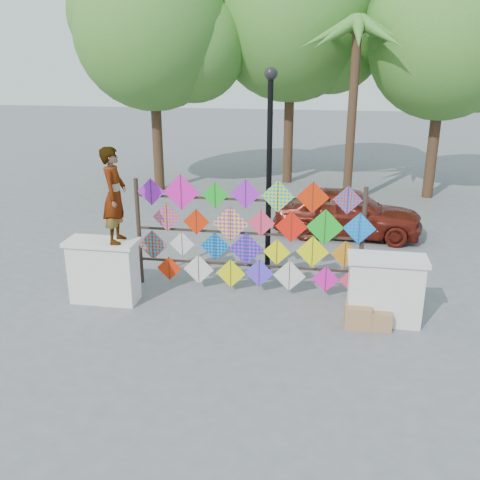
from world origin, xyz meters
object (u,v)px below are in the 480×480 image
at_px(kite_rack, 251,236).
at_px(lamppost, 269,153).
at_px(sedan, 347,212).
at_px(vendor_woman, 114,195).

xyz_separation_m(kite_rack, lamppost, (0.20, 1.27, 1.47)).
xyz_separation_m(sedan, lamppost, (-1.84, -2.77, 2.02)).
bearing_deg(vendor_woman, lamppost, -56.32).
xyz_separation_m(vendor_woman, lamppost, (2.66, 2.20, 0.50)).
bearing_deg(lamppost, vendor_woman, -140.35).
height_order(kite_rack, sedan, kite_rack).
distance_m(sedan, lamppost, 3.89).
relative_size(vendor_woman, lamppost, 0.41).
distance_m(kite_rack, vendor_woman, 2.80).
bearing_deg(vendor_woman, kite_rack, -75.17).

